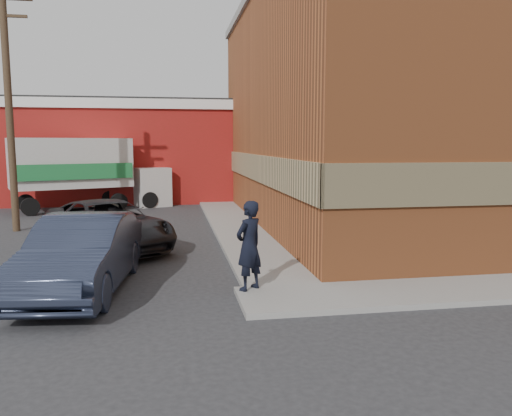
{
  "coord_description": "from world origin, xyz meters",
  "views": [
    {
      "loc": [
        -1.81,
        -10.51,
        3.23
      ],
      "look_at": [
        0.4,
        2.35,
        1.54
      ],
      "focal_mm": 35.0,
      "sensor_mm": 36.0,
      "label": 1
    }
  ],
  "objects": [
    {
      "name": "warehouse",
      "position": [
        -6.0,
        20.0,
        2.81
      ],
      "size": [
        16.3,
        8.3,
        5.6
      ],
      "color": "maroon",
      "rests_on": "ground"
    },
    {
      "name": "sidewalk_west",
      "position": [
        0.6,
        9.0,
        0.06
      ],
      "size": [
        1.8,
        18.0,
        0.12
      ],
      "primitive_type": "cube",
      "color": "gray",
      "rests_on": "ground"
    },
    {
      "name": "box_truck",
      "position": [
        -5.87,
        14.84,
        2.01
      ],
      "size": [
        7.33,
        4.41,
        3.48
      ],
      "rotation": [
        0.0,
        0.0,
        0.36
      ],
      "color": "silver",
      "rests_on": "ground"
    },
    {
      "name": "suv_a",
      "position": [
        -3.75,
        5.13,
        0.75
      ],
      "size": [
        4.81,
        5.93,
        1.5
      ],
      "primitive_type": "imported",
      "rotation": [
        0.0,
        0.0,
        0.51
      ],
      "color": "black",
      "rests_on": "ground"
    },
    {
      "name": "man",
      "position": [
        -0.2,
        -0.25,
        1.08
      ],
      "size": [
        0.83,
        0.79,
        1.92
      ],
      "primitive_type": "imported",
      "rotation": [
        0.0,
        0.0,
        3.81
      ],
      "color": "black",
      "rests_on": "sidewalk_south"
    },
    {
      "name": "sedan",
      "position": [
        -3.75,
        0.66,
        0.83
      ],
      "size": [
        2.31,
        5.21,
        1.66
      ],
      "primitive_type": "imported",
      "rotation": [
        0.0,
        0.0,
        -0.11
      ],
      "color": "#2C344A",
      "rests_on": "ground"
    },
    {
      "name": "ground",
      "position": [
        0.0,
        0.0,
        0.0
      ],
      "size": [
        90.0,
        90.0,
        0.0
      ],
      "primitive_type": "plane",
      "color": "#28282B",
      "rests_on": "ground"
    },
    {
      "name": "brick_building",
      "position": [
        8.5,
        9.0,
        4.68
      ],
      "size": [
        14.25,
        18.25,
        9.36
      ],
      "color": "#A9562B",
      "rests_on": "ground"
    },
    {
      "name": "utility_pole",
      "position": [
        -7.5,
        9.0,
        4.75
      ],
      "size": [
        2.0,
        0.26,
        9.0
      ],
      "color": "#4A3925",
      "rests_on": "ground"
    }
  ]
}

